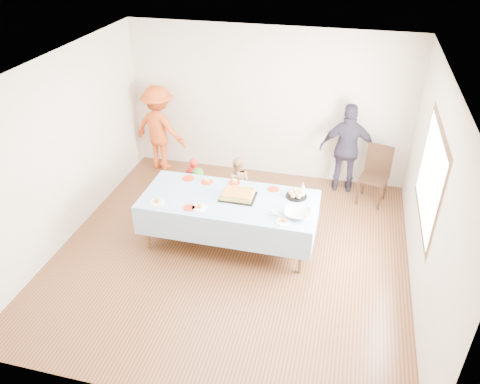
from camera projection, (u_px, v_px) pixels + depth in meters
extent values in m
plane|color=#492A15|center=(232.00, 252.00, 6.86)|extent=(5.00, 5.00, 0.00)
cube|color=beige|center=(268.00, 104.00, 8.22)|extent=(5.00, 0.04, 2.70)
cube|color=beige|center=(158.00, 306.00, 4.08)|extent=(5.00, 0.04, 2.70)
cube|color=beige|center=(62.00, 151.00, 6.66)|extent=(0.04, 5.00, 2.70)
cube|color=beige|center=(431.00, 196.00, 5.64)|extent=(0.04, 5.00, 2.70)
cube|color=white|center=(230.00, 70.00, 5.44)|extent=(5.00, 5.00, 0.04)
cube|color=#472B16|center=(430.00, 177.00, 5.73)|extent=(0.03, 1.75, 1.35)
cylinder|color=#51361B|center=(147.00, 228.00, 6.75)|extent=(0.06, 0.06, 0.73)
cylinder|color=#51361B|center=(301.00, 252.00, 6.29)|extent=(0.06, 0.06, 0.73)
cylinder|color=#51361B|center=(168.00, 198.00, 7.44)|extent=(0.06, 0.06, 0.73)
cylinder|color=#51361B|center=(309.00, 217.00, 6.98)|extent=(0.06, 0.06, 0.73)
cube|color=#51361B|center=(229.00, 200.00, 6.66)|extent=(2.40, 1.00, 0.04)
cube|color=silver|center=(229.00, 199.00, 6.65)|extent=(2.50, 1.10, 0.01)
cube|color=black|center=(238.00, 197.00, 6.67)|extent=(0.50, 0.38, 0.01)
cube|color=#E0CC55|center=(238.00, 195.00, 6.65)|extent=(0.42, 0.32, 0.06)
cube|color=#A45A25|center=(238.00, 192.00, 6.63)|extent=(0.42, 0.32, 0.01)
cylinder|color=black|center=(296.00, 196.00, 6.68)|extent=(0.31, 0.31, 0.02)
sphere|color=tan|center=(302.00, 194.00, 6.64)|extent=(0.08, 0.08, 0.08)
sphere|color=tan|center=(300.00, 191.00, 6.71)|extent=(0.08, 0.08, 0.08)
sphere|color=tan|center=(294.00, 191.00, 6.73)|extent=(0.08, 0.08, 0.08)
sphere|color=tan|center=(291.00, 193.00, 6.68)|extent=(0.08, 0.08, 0.08)
sphere|color=tan|center=(293.00, 196.00, 6.61)|extent=(0.08, 0.08, 0.08)
sphere|color=tan|center=(299.00, 196.00, 6.59)|extent=(0.08, 0.08, 0.08)
sphere|color=tan|center=(297.00, 193.00, 6.66)|extent=(0.08, 0.08, 0.08)
imported|color=silver|center=(297.00, 214.00, 6.25)|extent=(0.35, 0.35, 0.09)
cone|color=white|center=(303.00, 186.00, 6.78)|extent=(0.09, 0.09, 0.16)
cylinder|color=red|center=(188.00, 178.00, 7.13)|extent=(0.18, 0.18, 0.01)
cylinder|color=red|center=(207.00, 182.00, 7.03)|extent=(0.18, 0.18, 0.01)
cylinder|color=red|center=(235.00, 182.00, 7.02)|extent=(0.18, 0.18, 0.01)
cylinder|color=red|center=(274.00, 189.00, 6.85)|extent=(0.17, 0.17, 0.01)
cylinder|color=red|center=(189.00, 208.00, 6.44)|extent=(0.17, 0.17, 0.01)
cylinder|color=white|center=(157.00, 202.00, 6.55)|extent=(0.22, 0.22, 0.01)
cylinder|color=white|center=(199.00, 208.00, 6.43)|extent=(0.21, 0.21, 0.01)
cylinder|color=white|center=(283.00, 222.00, 6.15)|extent=(0.20, 0.20, 0.01)
cylinder|color=black|center=(358.00, 193.00, 7.84)|extent=(0.04, 0.04, 0.44)
cylinder|color=black|center=(380.00, 198.00, 7.69)|extent=(0.04, 0.04, 0.44)
cylinder|color=black|center=(364.00, 183.00, 8.12)|extent=(0.04, 0.04, 0.44)
cylinder|color=black|center=(385.00, 188.00, 7.97)|extent=(0.04, 0.04, 0.44)
cube|color=black|center=(374.00, 178.00, 7.78)|extent=(0.52, 0.52, 0.05)
cube|color=black|center=(379.00, 159.00, 7.78)|extent=(0.43, 0.15, 0.51)
imported|color=red|center=(195.00, 180.00, 7.80)|extent=(0.32, 0.22, 0.84)
imported|color=#317125|center=(199.00, 191.00, 7.55)|extent=(0.46, 0.40, 0.80)
imported|color=tan|center=(237.00, 182.00, 7.68)|extent=(0.48, 0.40, 0.90)
imported|color=#C34818|center=(160.00, 128.00, 8.66)|extent=(1.16, 0.83, 1.62)
imported|color=#2F2938|center=(347.00, 149.00, 7.96)|extent=(0.96, 0.45, 1.60)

